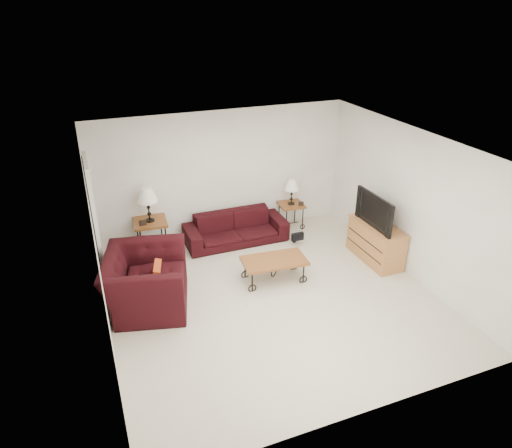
{
  "coord_description": "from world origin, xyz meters",
  "views": [
    {
      "loc": [
        -2.48,
        -5.64,
        4.34
      ],
      "look_at": [
        0.0,
        0.7,
        1.0
      ],
      "focal_mm": 32.51,
      "sensor_mm": 36.0,
      "label": 1
    }
  ],
  "objects_px": {
    "sofa": "(236,228)",
    "coffee_table": "(274,270)",
    "side_table_left": "(152,236)",
    "television": "(379,210)",
    "side_table_right": "(291,216)",
    "backpack": "(295,232)",
    "armchair": "(146,281)",
    "lamp_left": "(148,205)",
    "tv_stand": "(376,242)",
    "lamp_right": "(292,192)"
  },
  "relations": [
    {
      "from": "sofa",
      "to": "coffee_table",
      "type": "relative_size",
      "value": 1.85
    },
    {
      "from": "sofa",
      "to": "side_table_left",
      "type": "relative_size",
      "value": 3.05
    },
    {
      "from": "side_table_left",
      "to": "television",
      "type": "relative_size",
      "value": 0.63
    },
    {
      "from": "side_table_right",
      "to": "television",
      "type": "height_order",
      "value": "television"
    },
    {
      "from": "sofa",
      "to": "coffee_table",
      "type": "xyz_separation_m",
      "value": [
        0.15,
        -1.55,
        -0.09
      ]
    },
    {
      "from": "coffee_table",
      "to": "television",
      "type": "height_order",
      "value": "television"
    },
    {
      "from": "side_table_right",
      "to": "backpack",
      "type": "xyz_separation_m",
      "value": [
        -0.22,
        -0.65,
        -0.02
      ]
    },
    {
      "from": "coffee_table",
      "to": "television",
      "type": "distance_m",
      "value": 2.13
    },
    {
      "from": "armchair",
      "to": "backpack",
      "type": "relative_size",
      "value": 2.84
    },
    {
      "from": "television",
      "to": "lamp_left",
      "type": "bearing_deg",
      "value": -115.32
    },
    {
      "from": "side_table_left",
      "to": "armchair",
      "type": "bearing_deg",
      "value": -102.41
    },
    {
      "from": "side_table_left",
      "to": "television",
      "type": "height_order",
      "value": "television"
    },
    {
      "from": "coffee_table",
      "to": "side_table_right",
      "type": "bearing_deg",
      "value": 56.95
    },
    {
      "from": "tv_stand",
      "to": "side_table_right",
      "type": "bearing_deg",
      "value": 116.25
    },
    {
      "from": "coffee_table",
      "to": "backpack",
      "type": "xyz_separation_m",
      "value": [
        0.9,
        1.08,
        0.04
      ]
    },
    {
      "from": "lamp_left",
      "to": "armchair",
      "type": "bearing_deg",
      "value": -102.41
    },
    {
      "from": "side_table_left",
      "to": "tv_stand",
      "type": "height_order",
      "value": "tv_stand"
    },
    {
      "from": "lamp_right",
      "to": "coffee_table",
      "type": "xyz_separation_m",
      "value": [
        -1.12,
        -1.73,
        -0.6
      ]
    },
    {
      "from": "tv_stand",
      "to": "television",
      "type": "height_order",
      "value": "television"
    },
    {
      "from": "side_table_right",
      "to": "lamp_left",
      "type": "height_order",
      "value": "lamp_left"
    },
    {
      "from": "lamp_right",
      "to": "backpack",
      "type": "distance_m",
      "value": 0.88
    },
    {
      "from": "sofa",
      "to": "armchair",
      "type": "relative_size",
      "value": 1.45
    },
    {
      "from": "armchair",
      "to": "sofa",
      "type": "bearing_deg",
      "value": -38.55
    },
    {
      "from": "tv_stand",
      "to": "backpack",
      "type": "height_order",
      "value": "tv_stand"
    },
    {
      "from": "side_table_right",
      "to": "lamp_left",
      "type": "distance_m",
      "value": 2.96
    },
    {
      "from": "sofa",
      "to": "lamp_right",
      "type": "relative_size",
      "value": 3.73
    },
    {
      "from": "side_table_left",
      "to": "backpack",
      "type": "relative_size",
      "value": 1.35
    },
    {
      "from": "sofa",
      "to": "side_table_left",
      "type": "height_order",
      "value": "side_table_left"
    },
    {
      "from": "tv_stand",
      "to": "television",
      "type": "relative_size",
      "value": 1.12
    },
    {
      "from": "sofa",
      "to": "tv_stand",
      "type": "xyz_separation_m",
      "value": [
        2.14,
        -1.58,
        0.06
      ]
    },
    {
      "from": "coffee_table",
      "to": "sofa",
      "type": "bearing_deg",
      "value": 95.41
    },
    {
      "from": "lamp_left",
      "to": "tv_stand",
      "type": "height_order",
      "value": "lamp_left"
    },
    {
      "from": "sofa",
      "to": "armchair",
      "type": "distance_m",
      "value": 2.47
    },
    {
      "from": "television",
      "to": "backpack",
      "type": "distance_m",
      "value": 1.71
    },
    {
      "from": "sofa",
      "to": "lamp_right",
      "type": "height_order",
      "value": "lamp_right"
    },
    {
      "from": "lamp_left",
      "to": "coffee_table",
      "type": "bearing_deg",
      "value": -44.74
    },
    {
      "from": "side_table_right",
      "to": "television",
      "type": "relative_size",
      "value": 0.51
    },
    {
      "from": "backpack",
      "to": "lamp_right",
      "type": "bearing_deg",
      "value": 63.44
    },
    {
      "from": "coffee_table",
      "to": "armchair",
      "type": "relative_size",
      "value": 0.78
    },
    {
      "from": "lamp_left",
      "to": "television",
      "type": "height_order",
      "value": "lamp_left"
    },
    {
      "from": "side_table_right",
      "to": "armchair",
      "type": "relative_size",
      "value": 0.39
    },
    {
      "from": "lamp_left",
      "to": "lamp_right",
      "type": "xyz_separation_m",
      "value": [
        2.87,
        0.0,
        -0.18
      ]
    },
    {
      "from": "lamp_right",
      "to": "armchair",
      "type": "relative_size",
      "value": 0.39
    },
    {
      "from": "sofa",
      "to": "television",
      "type": "distance_m",
      "value": 2.73
    },
    {
      "from": "lamp_right",
      "to": "tv_stand",
      "type": "height_order",
      "value": "lamp_right"
    },
    {
      "from": "sofa",
      "to": "tv_stand",
      "type": "bearing_deg",
      "value": -36.43
    },
    {
      "from": "lamp_left",
      "to": "coffee_table",
      "type": "xyz_separation_m",
      "value": [
        1.74,
        -1.73,
        -0.77
      ]
    },
    {
      "from": "sofa",
      "to": "lamp_right",
      "type": "xyz_separation_m",
      "value": [
        1.27,
        0.18,
        0.51
      ]
    },
    {
      "from": "armchair",
      "to": "tv_stand",
      "type": "distance_m",
      "value": 4.11
    },
    {
      "from": "lamp_right",
      "to": "lamp_left",
      "type": "bearing_deg",
      "value": 180.0
    }
  ]
}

